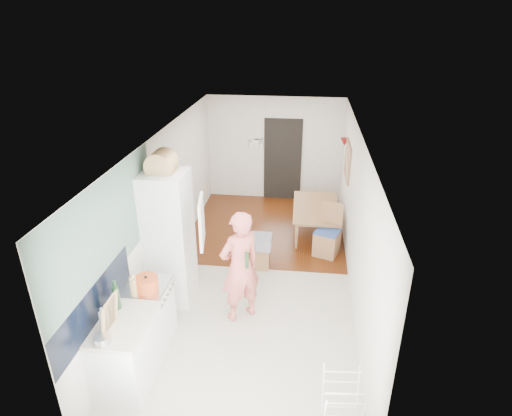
% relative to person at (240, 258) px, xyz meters
% --- Properties ---
extents(room_shell, '(3.20, 7.00, 2.50)m').
position_rel_person_xyz_m(room_shell, '(0.11, 1.14, 0.21)').
color(room_shell, beige).
rests_on(room_shell, ground).
extents(floor, '(3.20, 7.00, 0.01)m').
position_rel_person_xyz_m(floor, '(0.11, 1.14, -1.04)').
color(floor, '#B9AE9D').
rests_on(floor, ground).
extents(wood_floor_overlay, '(3.20, 3.30, 0.01)m').
position_rel_person_xyz_m(wood_floor_overlay, '(0.11, 2.99, -1.03)').
color(wood_floor_overlay, '#5F220B').
rests_on(wood_floor_overlay, room_shell).
extents(sage_wall_panel, '(0.02, 3.00, 1.30)m').
position_rel_person_xyz_m(sage_wall_panel, '(-1.48, -0.86, 0.81)').
color(sage_wall_panel, slate).
rests_on(sage_wall_panel, room_shell).
extents(tile_splashback, '(0.02, 1.90, 0.50)m').
position_rel_person_xyz_m(tile_splashback, '(-1.47, -1.41, 0.11)').
color(tile_splashback, black).
rests_on(tile_splashback, room_shell).
extents(doorway_recess, '(0.90, 0.04, 2.00)m').
position_rel_person_xyz_m(doorway_recess, '(0.31, 4.62, -0.04)').
color(doorway_recess, black).
rests_on(doorway_recess, room_shell).
extents(base_cabinet, '(0.60, 0.90, 0.86)m').
position_rel_person_xyz_m(base_cabinet, '(-1.19, -1.41, -0.61)').
color(base_cabinet, white).
rests_on(base_cabinet, room_shell).
extents(worktop, '(0.62, 0.92, 0.06)m').
position_rel_person_xyz_m(worktop, '(-1.19, -1.41, -0.15)').
color(worktop, beige).
rests_on(worktop, room_shell).
extents(range_cooker, '(0.60, 0.60, 0.88)m').
position_rel_person_xyz_m(range_cooker, '(-1.19, -0.66, -0.60)').
color(range_cooker, white).
rests_on(range_cooker, room_shell).
extents(cooker_top, '(0.60, 0.60, 0.04)m').
position_rel_person_xyz_m(cooker_top, '(-1.19, -0.66, -0.14)').
color(cooker_top, '#BDBDC0').
rests_on(cooker_top, room_shell).
extents(fridge_housing, '(0.66, 0.66, 2.15)m').
position_rel_person_xyz_m(fridge_housing, '(-1.16, 0.36, 0.04)').
color(fridge_housing, white).
rests_on(fridge_housing, room_shell).
extents(fridge_door, '(0.14, 0.56, 0.70)m').
position_rel_person_xyz_m(fridge_door, '(-0.55, 0.06, 0.51)').
color(fridge_door, white).
rests_on(fridge_door, room_shell).
extents(fridge_interior, '(0.02, 0.52, 0.66)m').
position_rel_person_xyz_m(fridge_interior, '(-0.85, 0.36, 0.51)').
color(fridge_interior, white).
rests_on(fridge_interior, room_shell).
extents(pinboard, '(0.03, 0.90, 0.70)m').
position_rel_person_xyz_m(pinboard, '(1.69, 3.04, 0.51)').
color(pinboard, tan).
rests_on(pinboard, room_shell).
extents(pinboard_frame, '(0.00, 0.94, 0.74)m').
position_rel_person_xyz_m(pinboard_frame, '(1.68, 3.04, 0.51)').
color(pinboard_frame, olive).
rests_on(pinboard_frame, room_shell).
extents(wall_sconce, '(0.18, 0.18, 0.16)m').
position_rel_person_xyz_m(wall_sconce, '(1.65, 3.69, 0.71)').
color(wall_sconce, maroon).
rests_on(wall_sconce, room_shell).
extents(person, '(0.90, 0.86, 2.07)m').
position_rel_person_xyz_m(person, '(0.00, 0.00, 0.00)').
color(person, '#D56359').
rests_on(person, floor).
extents(dining_table, '(0.81, 1.42, 0.49)m').
position_rel_person_xyz_m(dining_table, '(1.16, 2.90, -0.79)').
color(dining_table, olive).
rests_on(dining_table, floor).
extents(dining_chair, '(0.55, 0.55, 1.02)m').
position_rel_person_xyz_m(dining_chair, '(1.34, 2.00, -0.53)').
color(dining_chair, olive).
rests_on(dining_chair, floor).
extents(stool, '(0.35, 0.35, 0.44)m').
position_rel_person_xyz_m(stool, '(0.13, 1.43, -0.82)').
color(stool, olive).
rests_on(stool, floor).
extents(grey_drape, '(0.43, 0.43, 0.19)m').
position_rel_person_xyz_m(grey_drape, '(0.13, 1.39, -0.50)').
color(grey_drape, gray).
rests_on(grey_drape, stool).
extents(drying_rack, '(0.42, 0.39, 0.78)m').
position_rel_person_xyz_m(drying_rack, '(1.38, -1.85, -0.65)').
color(drying_rack, white).
rests_on(drying_rack, floor).
extents(bread_bin, '(0.47, 0.45, 0.22)m').
position_rel_person_xyz_m(bread_bin, '(-1.18, 0.42, 1.22)').
color(bread_bin, tan).
rests_on(bread_bin, fridge_housing).
extents(red_casserole, '(0.33, 0.33, 0.19)m').
position_rel_person_xyz_m(red_casserole, '(-1.12, -0.75, -0.02)').
color(red_casserole, '#D24B1C').
rests_on(red_casserole, cooker_top).
extents(steel_pan, '(0.22, 0.22, 0.09)m').
position_rel_person_xyz_m(steel_pan, '(-1.25, -1.77, -0.07)').
color(steel_pan, '#BDBDC0').
rests_on(steel_pan, worktop).
extents(held_bottle, '(0.05, 0.05, 0.24)m').
position_rel_person_xyz_m(held_bottle, '(0.13, -0.16, 0.06)').
color(held_bottle, '#1B4121').
rests_on(held_bottle, person).
extents(bottle_a, '(0.10, 0.10, 0.33)m').
position_rel_person_xyz_m(bottle_a, '(-1.33, -1.17, 0.05)').
color(bottle_a, '#1B4121').
rests_on(bottle_a, worktop).
extents(bottle_b, '(0.08, 0.08, 0.27)m').
position_rel_person_xyz_m(bottle_b, '(-1.34, -1.16, 0.02)').
color(bottle_b, '#1B4121').
rests_on(bottle_b, worktop).
extents(bottle_c, '(0.12, 0.12, 0.23)m').
position_rel_person_xyz_m(bottle_c, '(-1.33, -1.54, -0.00)').
color(bottle_c, silver).
rests_on(bottle_c, worktop).
extents(pepper_mill_front, '(0.08, 0.08, 0.24)m').
position_rel_person_xyz_m(pepper_mill_front, '(-1.23, -0.88, 0.00)').
color(pepper_mill_front, tan).
rests_on(pepper_mill_front, worktop).
extents(pepper_mill_back, '(0.07, 0.07, 0.22)m').
position_rel_person_xyz_m(pepper_mill_back, '(-1.25, -0.88, -0.01)').
color(pepper_mill_back, tan).
rests_on(pepper_mill_back, worktop).
extents(chopping_boards, '(0.14, 0.30, 0.41)m').
position_rel_person_xyz_m(chopping_boards, '(-1.26, -1.52, 0.09)').
color(chopping_boards, tan).
rests_on(chopping_boards, worktop).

